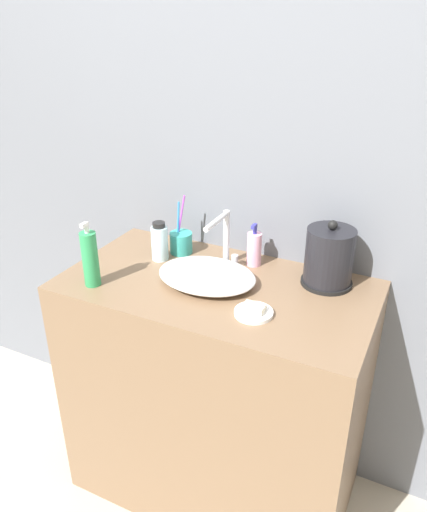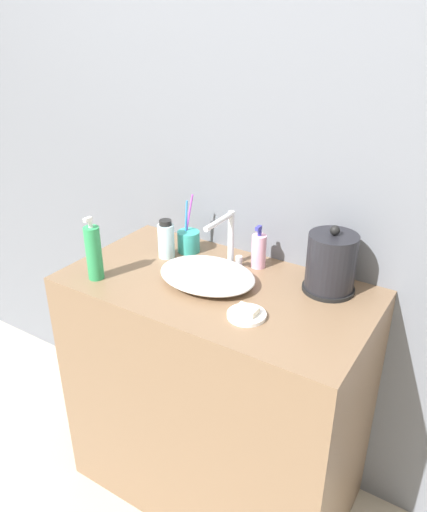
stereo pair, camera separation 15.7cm
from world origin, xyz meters
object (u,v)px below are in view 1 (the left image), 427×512
Objects in this scene: lotion_bottle at (254,249)px; shampoo_bottle at (160,242)px; mouthwash_bottle at (90,259)px; electric_kettle at (329,259)px; faucet at (225,236)px; toothbrush_cup at (181,242)px.

shampoo_bottle is (-0.32, -0.11, 0.01)m from lotion_bottle.
shampoo_bottle is 0.65× the size of mouthwash_bottle.
shampoo_bottle is (-0.58, -0.08, -0.02)m from electric_kettle.
electric_kettle is (0.35, 0.04, -0.03)m from faucet.
electric_kettle is at bearing 0.19° from toothbrush_cup.
faucet is 0.24m from shampoo_bottle.
faucet is 1.29× the size of lotion_bottle.
faucet is 0.12m from lotion_bottle.
shampoo_bottle is at bearing -168.74° from faucet.
shampoo_bottle is (-0.04, -0.08, 0.03)m from toothbrush_cup.
toothbrush_cup is at bearing -179.81° from electric_kettle.
faucet reaches higher than lotion_bottle.
faucet is at bearing 11.26° from shampoo_bottle.
electric_kettle is 1.44× the size of lotion_bottle.
lotion_bottle is (0.08, 0.06, -0.05)m from faucet.
mouthwash_bottle is (-0.14, -0.33, 0.05)m from toothbrush_cup.
faucet is at bearing -174.04° from electric_kettle.
lotion_bottle is at bearing 18.59° from shampoo_bottle.
mouthwash_bottle is at bearing -139.04° from lotion_bottle.
mouthwash_bottle is (-0.33, -0.30, -0.02)m from faucet.
faucet is 0.89× the size of electric_kettle.
mouthwash_bottle is (-0.41, -0.36, 0.03)m from lotion_bottle.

